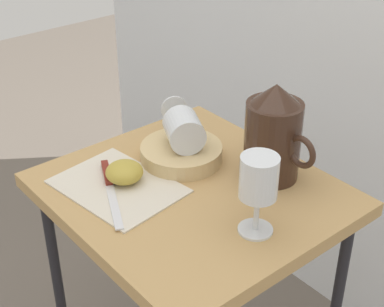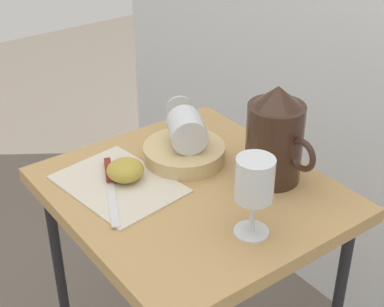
# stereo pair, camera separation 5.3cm
# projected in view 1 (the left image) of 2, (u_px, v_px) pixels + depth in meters

# --- Properties ---
(table) EXTENTS (0.55, 0.50, 0.70)m
(table) POSITION_uv_depth(u_px,v_px,m) (192.00, 216.00, 1.21)
(table) COLOR tan
(table) RESTS_ON ground_plane
(linen_napkin) EXTENTS (0.27, 0.21, 0.00)m
(linen_napkin) POSITION_uv_depth(u_px,v_px,m) (118.00, 186.00, 1.17)
(linen_napkin) COLOR beige
(linen_napkin) RESTS_ON table
(basket_tray) EXTENTS (0.18, 0.18, 0.03)m
(basket_tray) POSITION_uv_depth(u_px,v_px,m) (181.00, 153.00, 1.25)
(basket_tray) COLOR tan
(basket_tray) RESTS_ON table
(pitcher) EXTENTS (0.17, 0.11, 0.21)m
(pitcher) POSITION_uv_depth(u_px,v_px,m) (273.00, 140.00, 1.17)
(pitcher) COLOR #382319
(pitcher) RESTS_ON table
(wine_glass_upright) EXTENTS (0.07, 0.07, 0.15)m
(wine_glass_upright) POSITION_uv_depth(u_px,v_px,m) (259.00, 182.00, 1.00)
(wine_glass_upright) COLOR silver
(wine_glass_upright) RESTS_ON table
(wine_glass_tipped_near) EXTENTS (0.16, 0.13, 0.08)m
(wine_glass_tipped_near) POSITION_uv_depth(u_px,v_px,m) (184.00, 129.00, 1.23)
(wine_glass_tipped_near) COLOR silver
(wine_glass_tipped_near) RESTS_ON basket_tray
(apple_half_left) EXTENTS (0.08, 0.08, 0.04)m
(apple_half_left) POSITION_uv_depth(u_px,v_px,m) (124.00, 172.00, 1.17)
(apple_half_left) COLOR #B29938
(apple_half_left) RESTS_ON linen_napkin
(knife) EXTENTS (0.21, 0.11, 0.01)m
(knife) POSITION_uv_depth(u_px,v_px,m) (109.00, 183.00, 1.17)
(knife) COLOR silver
(knife) RESTS_ON linen_napkin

